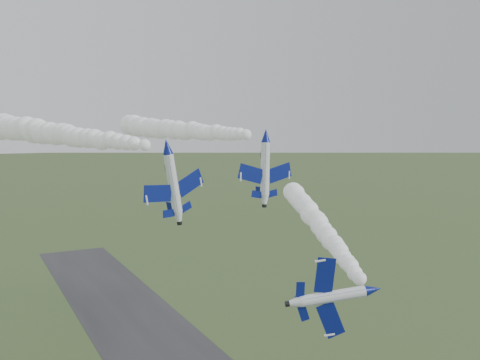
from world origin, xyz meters
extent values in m
cylinder|color=white|center=(7.25, -3.40, 28.59)|extent=(4.37, 7.70, 1.55)
cone|color=navy|center=(5.39, -7.88, 28.59)|extent=(2.20, 2.45, 1.55)
cone|color=white|center=(9.03, 0.92, 28.59)|extent=(2.06, 2.11, 1.55)
cylinder|color=black|center=(9.38, 1.76, 28.59)|extent=(0.94, 0.81, 0.78)
ellipsoid|color=black|center=(6.96, -5.42, 28.66)|extent=(1.96, 2.83, 1.03)
cube|color=navy|center=(7.05, -2.52, 31.29)|extent=(1.49, 2.30, 4.19)
cube|color=navy|center=(7.75, -2.81, 25.85)|extent=(1.49, 2.30, 4.19)
cube|color=navy|center=(8.53, 0.23, 30.04)|extent=(0.70, 1.06, 1.83)
cube|color=navy|center=(8.90, 0.08, 27.14)|extent=(0.70, 1.06, 1.83)
cube|color=navy|center=(9.72, -0.50, 28.76)|extent=(2.42, 2.12, 0.39)
cylinder|color=white|center=(-9.76, 21.04, 45.19)|extent=(4.17, 8.57, 1.75)
cone|color=navy|center=(-8.19, 15.97, 45.19)|extent=(2.33, 2.63, 1.75)
cone|color=white|center=(-11.28, 25.93, 45.19)|extent=(2.21, 2.24, 1.75)
cylinder|color=black|center=(-11.58, 26.89, 45.19)|extent=(1.03, 0.84, 0.89)
ellipsoid|color=black|center=(-9.22, 18.94, 45.75)|extent=(1.97, 3.11, 1.17)
cube|color=navy|center=(-12.80, 20.94, 44.50)|extent=(5.07, 3.65, 0.98)
cube|color=navy|center=(-7.15, 22.70, 45.60)|extent=(5.07, 3.65, 0.98)
cube|color=navy|center=(-12.52, 24.60, 44.90)|extent=(2.23, 1.64, 0.47)
cube|color=navy|center=(-9.51, 25.54, 45.49)|extent=(2.23, 1.64, 0.47)
cube|color=navy|center=(-11.17, 24.77, 46.48)|extent=(0.97, 1.69, 2.19)
cylinder|color=white|center=(6.47, 20.99, 46.63)|extent=(2.57, 8.23, 1.48)
cone|color=navy|center=(7.17, 15.93, 46.63)|extent=(1.75, 2.30, 1.48)
cone|color=white|center=(5.79, 25.87, 46.63)|extent=(1.70, 1.92, 1.48)
cylinder|color=black|center=(5.66, 26.82, 46.63)|extent=(0.82, 0.68, 0.75)
ellipsoid|color=black|center=(6.76, 18.93, 47.17)|extent=(1.36, 2.89, 0.98)
cube|color=navy|center=(3.49, 21.36, 46.55)|extent=(4.71, 2.90, 0.23)
cube|color=navy|center=(9.22, 22.15, 46.43)|extent=(4.71, 2.90, 0.23)
cube|color=navy|center=(4.38, 24.80, 46.66)|extent=(2.06, 1.31, 0.14)
cube|color=navy|center=(7.44, 25.22, 46.60)|extent=(2.06, 1.31, 0.14)
cube|color=navy|center=(5.97, 24.78, 47.89)|extent=(0.37, 1.55, 2.12)
camera|label=1|loc=(-35.46, -51.36, 47.98)|focal=40.00mm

